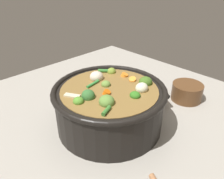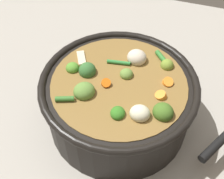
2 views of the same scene
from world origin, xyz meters
The scene contains 3 objects.
ground_plane centered at (0.00, 0.00, 0.00)m, with size 1.10×1.10×0.00m, color #9E998E.
cooking_pot centered at (0.00, 0.00, 0.07)m, with size 0.33×0.33×0.15m.
small_saucepan centered at (0.30, -0.09, 0.03)m, with size 0.18×0.15×0.06m.
Camera 1 is at (-0.39, -0.41, 0.44)m, focal length 36.11 mm.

